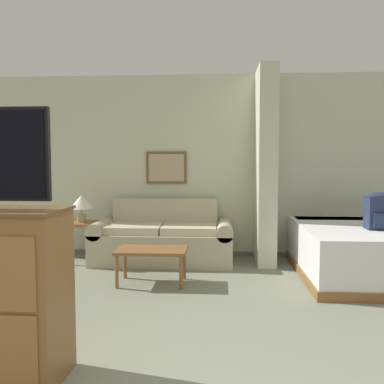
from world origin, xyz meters
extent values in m
cube|color=beige|center=(0.00, 4.45, 1.30)|extent=(6.74, 0.12, 2.60)
cube|color=slate|center=(0.00, 4.38, 0.03)|extent=(6.74, 0.02, 0.06)
cube|color=brown|center=(-0.70, 4.37, 1.28)|extent=(0.58, 0.02, 0.46)
cube|color=tan|center=(-0.70, 4.36, 1.28)|extent=(0.51, 0.01, 0.39)
cube|color=beige|center=(0.68, 4.01, 1.30)|extent=(0.24, 0.76, 2.60)
cube|color=#B7AD8E|center=(-0.70, 3.93, 0.21)|extent=(1.48, 0.84, 0.41)
cube|color=#B7AD8E|center=(-0.70, 4.25, 0.63)|extent=(1.48, 0.20, 0.43)
cube|color=#B7AD8E|center=(-1.53, 3.93, 0.21)|extent=(0.20, 0.84, 0.41)
cylinder|color=#B7AD8E|center=(-1.53, 3.93, 0.46)|extent=(0.22, 0.84, 0.22)
cube|color=#B7AD8E|center=(0.14, 3.93, 0.21)|extent=(0.20, 0.84, 0.41)
cylinder|color=#B7AD8E|center=(0.14, 3.93, 0.46)|extent=(0.22, 0.84, 0.22)
cube|color=beige|center=(-1.07, 3.88, 0.46)|extent=(0.72, 0.60, 0.10)
cube|color=beige|center=(-0.33, 3.88, 0.46)|extent=(0.72, 0.60, 0.10)
cube|color=brown|center=(-0.68, 2.90, 0.38)|extent=(0.78, 0.48, 0.04)
cylinder|color=brown|center=(-1.03, 2.70, 0.18)|extent=(0.04, 0.04, 0.36)
cylinder|color=brown|center=(-0.33, 2.70, 0.18)|extent=(0.04, 0.04, 0.36)
cylinder|color=brown|center=(-1.03, 3.10, 0.18)|extent=(0.04, 0.04, 0.36)
cylinder|color=brown|center=(-0.33, 3.10, 0.18)|extent=(0.04, 0.04, 0.36)
cube|color=brown|center=(-1.81, 3.92, 0.52)|extent=(0.47, 0.47, 0.04)
cylinder|color=brown|center=(-2.02, 3.71, 0.25)|extent=(0.04, 0.04, 0.50)
cylinder|color=brown|center=(-1.60, 3.71, 0.25)|extent=(0.04, 0.04, 0.50)
cylinder|color=brown|center=(-2.02, 4.12, 0.25)|extent=(0.04, 0.04, 0.50)
cylinder|color=brown|center=(-1.60, 4.12, 0.25)|extent=(0.04, 0.04, 0.50)
cylinder|color=tan|center=(-1.81, 3.92, 0.59)|extent=(0.12, 0.12, 0.10)
cylinder|color=tan|center=(-1.81, 3.92, 0.68)|extent=(0.02, 0.02, 0.08)
cone|color=white|center=(-1.81, 3.92, 0.81)|extent=(0.32, 0.32, 0.18)
cube|color=brown|center=(1.80, 3.35, 0.05)|extent=(1.55, 1.97, 0.10)
cube|color=white|center=(1.80, 3.35, 0.35)|extent=(1.51, 1.93, 0.50)
cube|color=white|center=(1.80, 4.09, 0.55)|extent=(1.39, 0.36, 0.10)
cube|color=#232D4C|center=(1.89, 3.16, 0.79)|extent=(0.32, 0.22, 0.38)
ellipsoid|color=#232D4C|center=(1.89, 3.16, 0.98)|extent=(0.30, 0.21, 0.09)
camera|label=1|loc=(0.08, -1.76, 1.36)|focal=40.00mm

